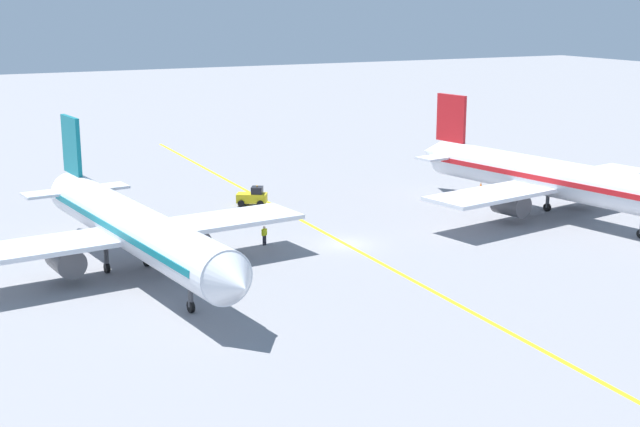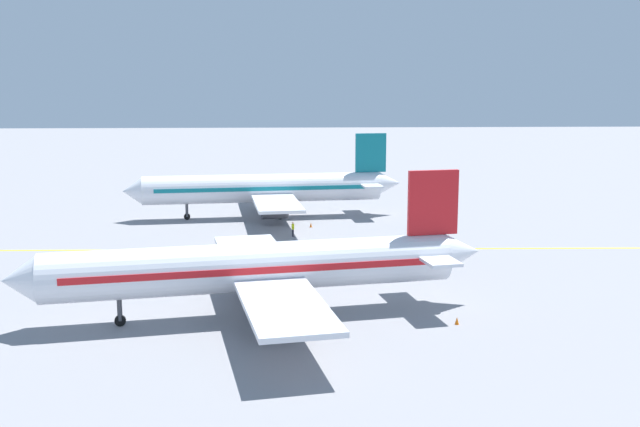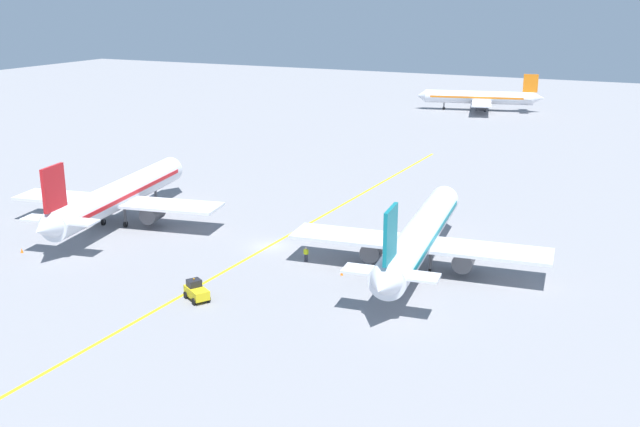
% 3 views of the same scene
% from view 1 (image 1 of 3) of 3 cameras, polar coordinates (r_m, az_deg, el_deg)
% --- Properties ---
extents(ground_plane, '(400.00, 400.00, 0.00)m').
position_cam_1_polar(ground_plane, '(76.05, 1.65, -1.97)').
color(ground_plane, gray).
extents(apron_yellow_centreline, '(3.62, 119.97, 0.01)m').
position_cam_1_polar(apron_yellow_centreline, '(76.05, 1.65, -1.97)').
color(apron_yellow_centreline, yellow).
rests_on(apron_yellow_centreline, ground).
extents(airplane_at_gate, '(28.48, 35.40, 10.60)m').
position_cam_1_polar(airplane_at_gate, '(87.68, 14.59, 2.17)').
color(airplane_at_gate, silver).
rests_on(airplane_at_gate, ground).
extents(airplane_adjacent_stand, '(28.41, 35.54, 10.60)m').
position_cam_1_polar(airplane_adjacent_stand, '(68.17, -11.92, -0.87)').
color(airplane_adjacent_stand, silver).
rests_on(airplane_adjacent_stand, ground).
extents(baggage_tug_white, '(3.34, 2.87, 2.11)m').
position_cam_1_polar(baggage_tug_white, '(90.34, -4.32, 1.07)').
color(baggage_tug_white, gold).
rests_on(baggage_tug_white, ground).
extents(ground_crew_worker, '(0.57, 0.30, 1.68)m').
position_cam_1_polar(ground_crew_worker, '(75.61, -3.58, -1.37)').
color(ground_crew_worker, '#23232D').
rests_on(ground_crew_worker, ground).
extents(traffic_cone_near_nose, '(0.32, 0.32, 0.55)m').
position_cam_1_polar(traffic_cone_near_nose, '(75.93, -7.94, -1.91)').
color(traffic_cone_near_nose, orange).
rests_on(traffic_cone_near_nose, ground).
extents(traffic_cone_mid_apron, '(0.32, 0.32, 0.55)m').
position_cam_1_polar(traffic_cone_mid_apron, '(100.82, 10.26, 1.83)').
color(traffic_cone_mid_apron, orange).
rests_on(traffic_cone_mid_apron, ground).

